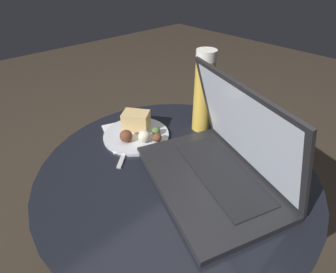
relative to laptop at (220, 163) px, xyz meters
name	(u,v)px	position (x,y,z in m)	size (l,w,h in m)	color
ground_plane	(174,266)	(-0.10, -0.05, -0.55)	(6.00, 6.00, 0.00)	#382D23
table	(176,199)	(-0.10, -0.05, -0.17)	(0.74, 0.74, 0.49)	#9E9EA3
napkin	(125,135)	(-0.32, -0.06, -0.05)	(0.19, 0.16, 0.00)	white
laptop	(220,163)	(0.00, 0.00, 0.00)	(0.44, 0.36, 0.26)	#232326
beer_glass	(203,92)	(-0.19, 0.15, 0.08)	(0.06, 0.06, 0.26)	gold
snack_plate	(137,130)	(-0.30, -0.03, -0.03)	(0.21, 0.21, 0.07)	silver
fork	(127,145)	(-0.27, -0.09, -0.05)	(0.13, 0.14, 0.01)	silver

